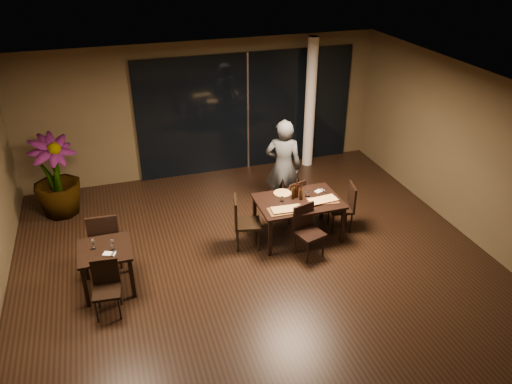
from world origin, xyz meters
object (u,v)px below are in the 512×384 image
object	(u,v)px
side_table	(105,256)
chair_main_left	(242,220)
chair_side_near	(106,285)
bottle_a	(293,191)
chair_main_near	(307,228)
chair_main_right	(345,205)
bottle_b	(301,192)
diner	(283,167)
chair_side_far	(105,237)
main_table	(298,204)
bottle_c	(297,188)
chair_main_far	(293,198)
potted_plant	(55,177)

from	to	relation	value
side_table	chair_main_left	size ratio (longest dim) A/B	0.82
chair_side_near	bottle_a	size ratio (longest dim) A/B	2.85
chair_main_near	chair_side_near	world-z (taller)	chair_main_near
chair_main_right	bottle_b	xyz separation A→B (m)	(-0.88, 0.05, 0.38)
chair_main_right	diner	bearing A→B (deg)	-126.46
bottle_a	diner	bearing A→B (deg)	81.47
chair_main_near	chair_side_far	distance (m)	3.39
side_table	bottle_a	size ratio (longest dim) A/B	2.67
bottle_a	bottle_b	xyz separation A→B (m)	(0.12, -0.07, -0.01)
main_table	bottle_c	size ratio (longest dim) A/B	4.22
chair_main_right	chair_side_far	world-z (taller)	chair_side_far
diner	chair_side_near	bearing A→B (deg)	54.85
chair_main_far	chair_main_left	xyz separation A→B (m)	(-1.18, -0.56, 0.06)
potted_plant	chair_side_far	bearing A→B (deg)	-69.30
chair_main_right	potted_plant	xyz separation A→B (m)	(-5.11, 2.22, 0.30)
chair_main_right	bottle_a	size ratio (longest dim) A/B	3.06
side_table	chair_side_far	size ratio (longest dim) A/B	0.76
main_table	side_table	size ratio (longest dim) A/B	1.88
side_table	chair_main_far	xyz separation A→B (m)	(3.53, 1.05, -0.14)
chair_side_near	diner	world-z (taller)	diner
chair_side_far	bottle_a	xyz separation A→B (m)	(3.32, 0.00, 0.31)
main_table	bottle_a	xyz separation A→B (m)	(-0.07, 0.09, 0.22)
chair_main_right	bottle_b	size ratio (longest dim) A/B	3.24
chair_main_far	bottle_b	world-z (taller)	bottle_b
chair_main_far	bottle_a	xyz separation A→B (m)	(-0.20, -0.46, 0.42)
bottle_c	bottle_b	bearing A→B (deg)	-67.38
main_table	bottle_a	bearing A→B (deg)	127.72
chair_main_left	diner	xyz separation A→B (m)	(1.12, 0.99, 0.42)
chair_main_far	chair_main_left	bearing A→B (deg)	7.31
main_table	chair_main_right	distance (m)	0.95
side_table	diner	xyz separation A→B (m)	(3.46, 1.48, 0.34)
bottle_c	chair_main_far	bearing A→B (deg)	73.81
chair_main_right	chair_main_left	bearing A→B (deg)	-77.91
chair_main_far	chair_side_near	world-z (taller)	chair_main_far
chair_side_near	bottle_c	bearing A→B (deg)	24.47
chair_main_far	bottle_b	xyz separation A→B (m)	(-0.08, -0.53, 0.41)
potted_plant	main_table	bearing A→B (deg)	-27.63
main_table	bottle_c	xyz separation A→B (m)	(0.01, 0.13, 0.25)
chair_main_near	bottle_c	bearing A→B (deg)	68.52
chair_main_near	bottle_c	xyz separation A→B (m)	(0.07, 0.69, 0.41)
diner	potted_plant	distance (m)	4.41
chair_side_far	diner	xyz separation A→B (m)	(3.45, 0.89, 0.37)
side_table	chair_main_left	world-z (taller)	chair_main_left
main_table	chair_main_near	xyz separation A→B (m)	(-0.06, -0.56, -0.16)
main_table	chair_main_left	distance (m)	1.06
bottle_c	side_table	bearing A→B (deg)	-169.52
chair_main_near	chair_main_right	distance (m)	1.13
main_table	chair_main_near	distance (m)	0.58
chair_main_far	potted_plant	distance (m)	4.62
chair_main_near	bottle_c	size ratio (longest dim) A/B	2.61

